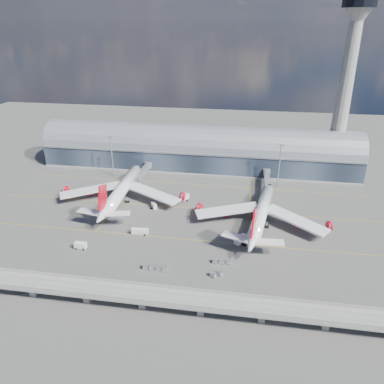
# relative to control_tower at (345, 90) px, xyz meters

# --- Properties ---
(ground) EXTENTS (500.00, 500.00, 0.00)m
(ground) POSITION_rel_control_tower_xyz_m (-85.00, -83.00, -51.64)
(ground) COLOR #474744
(ground) RESTS_ON ground
(taxi_lines) EXTENTS (200.00, 80.12, 0.01)m
(taxi_lines) POSITION_rel_control_tower_xyz_m (-85.00, -60.89, -51.63)
(taxi_lines) COLOR gold
(taxi_lines) RESTS_ON ground
(terminal) EXTENTS (200.00, 30.00, 28.00)m
(terminal) POSITION_rel_control_tower_xyz_m (-85.00, -5.01, -40.30)
(terminal) COLOR #202936
(terminal) RESTS_ON ground
(control_tower) EXTENTS (19.00, 19.00, 103.00)m
(control_tower) POSITION_rel_control_tower_xyz_m (0.00, 0.00, 0.00)
(control_tower) COLOR gray
(control_tower) RESTS_ON ground
(guideway) EXTENTS (220.00, 8.50, 7.20)m
(guideway) POSITION_rel_control_tower_xyz_m (-85.00, -138.00, -46.34)
(guideway) COLOR gray
(guideway) RESTS_ON ground
(floodlight_mast_left) EXTENTS (3.00, 0.70, 25.70)m
(floodlight_mast_left) POSITION_rel_control_tower_xyz_m (-135.00, -28.00, -38.00)
(floodlight_mast_left) COLOR gray
(floodlight_mast_left) RESTS_ON ground
(floodlight_mast_right) EXTENTS (3.00, 0.70, 25.70)m
(floodlight_mast_right) POSITION_rel_control_tower_xyz_m (-35.00, -28.00, -38.00)
(floodlight_mast_right) COLOR gray
(floodlight_mast_right) RESTS_ON ground
(airliner_left) EXTENTS (68.34, 71.77, 21.89)m
(airliner_left) POSITION_rel_control_tower_xyz_m (-118.51, -60.75, -45.38)
(airliner_left) COLOR white
(airliner_left) RESTS_ON ground
(airliner_right) EXTENTS (65.26, 68.26, 21.68)m
(airliner_right) POSITION_rel_control_tower_xyz_m (-45.10, -74.42, -46.02)
(airliner_right) COLOR white
(airliner_right) RESTS_ON ground
(jet_bridge_left) EXTENTS (4.40, 28.00, 7.25)m
(jet_bridge_left) POSITION_rel_control_tower_xyz_m (-115.09, -29.88, -46.46)
(jet_bridge_left) COLOR gray
(jet_bridge_left) RESTS_ON ground
(jet_bridge_right) EXTENTS (4.40, 32.00, 7.25)m
(jet_bridge_right) POSITION_rel_control_tower_xyz_m (-41.34, -31.82, -46.46)
(jet_bridge_right) COLOR gray
(jet_bridge_right) RESTS_ON ground
(service_truck_1) EXTENTS (5.03, 2.52, 2.92)m
(service_truck_1) POSITION_rel_control_tower_xyz_m (-121.14, -107.43, -50.17)
(service_truck_1) COLOR silver
(service_truck_1) RESTS_ON ground
(service_truck_2) EXTENTS (7.78, 2.86, 2.76)m
(service_truck_2) POSITION_rel_control_tower_xyz_m (-99.36, -92.06, -50.20)
(service_truck_2) COLOR silver
(service_truck_2) RESTS_ON ground
(service_truck_3) EXTENTS (5.86, 7.00, 3.24)m
(service_truck_3) POSITION_rel_control_tower_xyz_m (-53.68, -92.15, -49.98)
(service_truck_3) COLOR silver
(service_truck_3) RESTS_ON ground
(service_truck_4) EXTENTS (3.73, 5.48, 2.91)m
(service_truck_4) POSITION_rel_control_tower_xyz_m (-85.05, -53.87, -50.17)
(service_truck_4) COLOR silver
(service_truck_4) RESTS_ON ground
(service_truck_5) EXTENTS (4.27, 5.53, 2.52)m
(service_truck_5) POSITION_rel_control_tower_xyz_m (-99.37, -65.85, -50.35)
(service_truck_5) COLOR silver
(service_truck_5) RESTS_ON ground
(cargo_train_0) EXTENTS (7.98, 2.32, 1.76)m
(cargo_train_0) POSITION_rel_control_tower_xyz_m (-60.35, -108.53, -50.72)
(cargo_train_0) COLOR gray
(cargo_train_0) RESTS_ON ground
(cargo_train_1) EXTENTS (10.36, 2.16, 1.71)m
(cargo_train_1) POSITION_rel_control_tower_xyz_m (-85.91, -117.07, -50.74)
(cargo_train_1) COLOR gray
(cargo_train_1) RESTS_ON ground
(cargo_train_2) EXTENTS (5.36, 3.98, 1.77)m
(cargo_train_2) POSITION_rel_control_tower_xyz_m (-61.83, -116.96, -50.71)
(cargo_train_2) COLOR gray
(cargo_train_2) RESTS_ON ground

